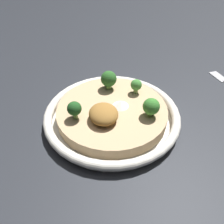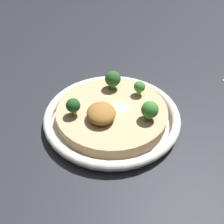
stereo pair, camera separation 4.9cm
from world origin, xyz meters
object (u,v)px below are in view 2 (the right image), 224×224
(broccoli_front_left, at_px, (150,110))
(broccoli_front, at_px, (139,87))
(broccoli_right, at_px, (113,79))
(risotto_bowl, at_px, (112,114))
(broccoli_back_left, at_px, (73,106))

(broccoli_front_left, xyz_separation_m, broccoli_front, (0.09, -0.00, -0.00))
(broccoli_front_left, distance_m, broccoli_right, 0.14)
(risotto_bowl, xyz_separation_m, broccoli_front, (0.04, -0.07, 0.04))
(risotto_bowl, height_order, broccoli_back_left, broccoli_back_left)
(broccoli_front_left, bearing_deg, broccoli_right, 24.57)
(broccoli_front, relative_size, broccoli_back_left, 0.89)
(broccoli_front_left, distance_m, broccoli_back_left, 0.16)
(risotto_bowl, relative_size, broccoli_back_left, 7.57)
(broccoli_front, distance_m, broccoli_right, 0.07)
(risotto_bowl, relative_size, broccoli_front, 8.54)
(broccoli_front, xyz_separation_m, broccoli_back_left, (-0.05, 0.15, 0.00))
(broccoli_back_left, height_order, broccoli_right, broccoli_right)
(risotto_bowl, distance_m, broccoli_front, 0.09)
(broccoli_front, xyz_separation_m, broccoli_right, (0.04, 0.06, 0.00))
(risotto_bowl, distance_m, broccoli_front_left, 0.10)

